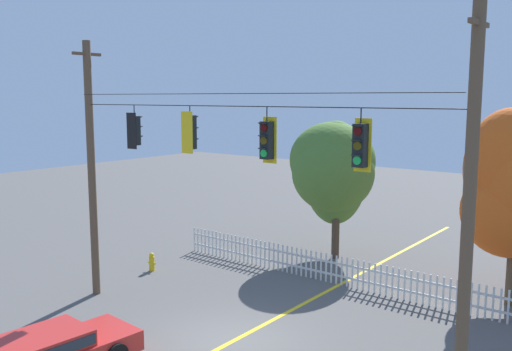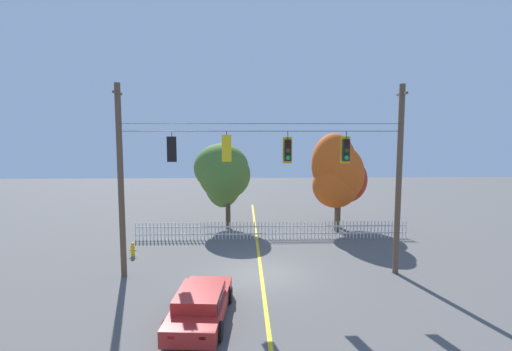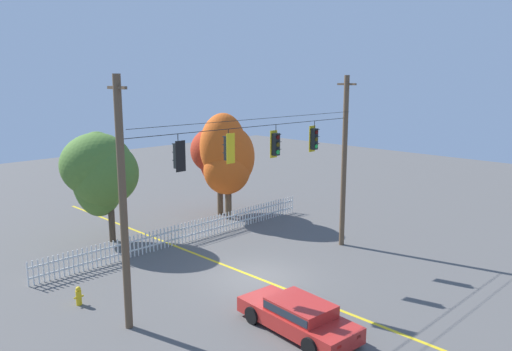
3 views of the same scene
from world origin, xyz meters
TOP-DOWN VIEW (x-y plane):
  - ground at (0.00, 0.00)m, footprint 80.00×80.00m
  - lane_centerline_stripe at (0.00, 0.00)m, footprint 0.16×36.00m
  - signal_support_span at (0.00, -0.00)m, footprint 13.08×1.10m
  - traffic_signal_northbound_primary at (-4.05, -0.01)m, footprint 0.43×0.38m
  - traffic_signal_southbound_primary at (-1.58, -0.01)m, footprint 0.43×0.38m
  - traffic_signal_eastbound_side at (1.20, 0.01)m, footprint 0.43×0.38m
  - traffic_signal_northbound_secondary at (3.90, 0.01)m, footprint 0.43×0.38m
  - white_picket_fence at (0.98, 6.17)m, footprint 17.11×0.06m
  - autumn_maple_near_fence at (-2.26, 9.45)m, footprint 3.95×3.82m
  - autumn_maple_mid at (5.45, 7.96)m, footprint 3.48×2.85m
  - autumn_oak_far_east at (5.92, 9.22)m, footprint 3.86×3.35m
  - parked_car at (-2.37, -4.44)m, footprint 2.19×4.73m
  - fire_hydrant at (-6.83, 2.98)m, footprint 0.38×0.22m

SIDE VIEW (x-z plane):
  - ground at x=0.00m, z-range 0.00..0.00m
  - lane_centerline_stripe at x=0.00m, z-range 0.00..0.01m
  - fire_hydrant at x=-6.83m, z-range -0.01..0.75m
  - white_picket_fence at x=0.98m, z-range 0.00..1.10m
  - parked_car at x=-2.37m, z-range 0.03..1.18m
  - autumn_oak_far_east at x=5.92m, z-range 0.91..6.58m
  - autumn_maple_near_fence at x=-2.26m, z-range 0.92..6.89m
  - autumn_maple_mid at x=5.45m, z-range 0.62..7.27m
  - signal_support_span at x=0.00m, z-range 0.09..8.95m
  - traffic_signal_eastbound_side at x=1.20m, z-range 5.12..6.60m
  - traffic_signal_northbound_secondary at x=3.90m, z-range 5.12..6.61m
  - traffic_signal_northbound_primary at x=-4.05m, z-range 5.23..6.61m
  - traffic_signal_southbound_primary at x=-1.58m, z-range 5.28..6.65m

